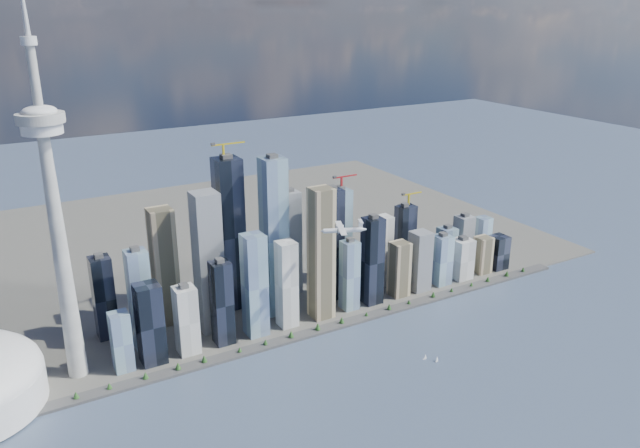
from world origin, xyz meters
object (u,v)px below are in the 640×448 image
sailboat_west (437,360)px  airplane (343,230)px  needle_tower (55,213)px  sailboat_east (425,357)px

sailboat_west → airplane: bearing=107.7°
needle_tower → airplane: size_ratio=8.53×
needle_tower → sailboat_west: needle_tower is taller
sailboat_west → sailboat_east: 17.11m
needle_tower → airplane: needle_tower is taller
sailboat_west → sailboat_east: sailboat_west is taller
sailboat_east → sailboat_west: bearing=-47.5°
airplane → needle_tower: bearing=-172.4°
sailboat_west → needle_tower: bearing=136.4°
needle_tower → sailboat_east: bearing=-25.0°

